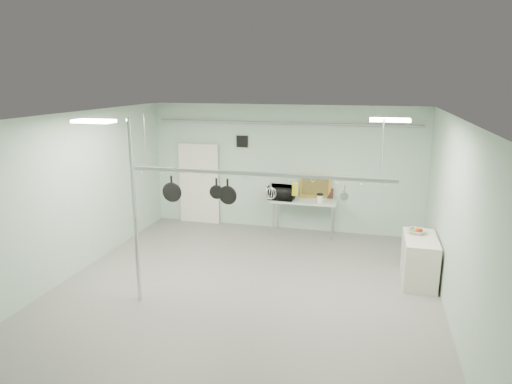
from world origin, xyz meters
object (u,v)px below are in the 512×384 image
(chrome_pole, at_px, (135,213))
(skillet_left, at_px, (172,189))
(microwave, at_px, (282,192))
(skillet_mid, at_px, (216,188))
(side_cabinet, at_px, (419,260))
(fruit_bowl, at_px, (416,231))
(coffee_canister, at_px, (320,199))
(pot_rack, at_px, (256,172))
(prep_table, at_px, (304,202))
(skillet_right, at_px, (228,192))

(chrome_pole, bearing_deg, skillet_left, 72.42)
(microwave, relative_size, skillet_mid, 1.73)
(side_cabinet, bearing_deg, fruit_bowl, 108.33)
(coffee_canister, relative_size, skillet_mid, 0.50)
(chrome_pole, distance_m, skillet_left, 0.97)
(chrome_pole, distance_m, pot_rack, 2.19)
(chrome_pole, distance_m, side_cabinet, 5.37)
(chrome_pole, distance_m, coffee_canister, 4.89)
(prep_table, bearing_deg, skillet_left, -121.41)
(pot_rack, distance_m, coffee_canister, 3.45)
(pot_rack, height_order, skillet_left, pot_rack)
(pot_rack, relative_size, fruit_bowl, 14.23)
(side_cabinet, bearing_deg, pot_rack, -159.55)
(pot_rack, xyz_separation_m, coffee_canister, (0.80, 3.13, -1.23))
(prep_table, xyz_separation_m, skillet_left, (-2.01, -3.30, 1.01))
(prep_table, relative_size, fruit_bowl, 4.74)
(fruit_bowl, bearing_deg, coffee_canister, 139.02)
(skillet_right, bearing_deg, pot_rack, 6.87)
(coffee_canister, bearing_deg, skillet_left, -127.68)
(prep_table, distance_m, skillet_left, 4.00)
(pot_rack, bearing_deg, fruit_bowl, 24.71)
(microwave, distance_m, coffee_canister, 0.97)
(coffee_canister, bearing_deg, microwave, 175.36)
(side_cabinet, distance_m, coffee_canister, 3.00)
(skillet_left, bearing_deg, fruit_bowl, 14.83)
(fruit_bowl, bearing_deg, chrome_pole, -155.04)
(microwave, bearing_deg, chrome_pole, 70.63)
(coffee_canister, bearing_deg, chrome_pole, -123.84)
(microwave, xyz_separation_m, fruit_bowl, (3.03, -1.88, -0.14))
(coffee_canister, distance_m, skillet_right, 3.50)
(pot_rack, bearing_deg, side_cabinet, 20.45)
(pot_rack, relative_size, skillet_left, 9.78)
(coffee_canister, height_order, fruit_bowl, coffee_canister)
(coffee_canister, height_order, skillet_left, skillet_left)
(fruit_bowl, bearing_deg, skillet_mid, -159.89)
(skillet_left, bearing_deg, microwave, 63.97)
(chrome_pole, relative_size, side_cabinet, 2.67)
(coffee_canister, height_order, skillet_right, skillet_right)
(pot_rack, bearing_deg, skillet_right, 180.00)
(chrome_pole, height_order, pot_rack, chrome_pole)
(prep_table, height_order, coffee_canister, coffee_canister)
(prep_table, relative_size, skillet_right, 3.30)
(skillet_left, bearing_deg, coffee_canister, 50.73)
(chrome_pole, bearing_deg, skillet_mid, 37.76)
(coffee_canister, relative_size, skillet_left, 0.37)
(chrome_pole, xyz_separation_m, fruit_bowl, (4.78, 2.22, -0.66))
(skillet_mid, height_order, skillet_right, same)
(fruit_bowl, xyz_separation_m, skillet_mid, (-3.61, -1.32, 0.96))
(fruit_bowl, xyz_separation_m, skillet_right, (-3.40, -1.32, 0.90))
(prep_table, xyz_separation_m, skillet_right, (-0.93, -3.30, 1.01))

